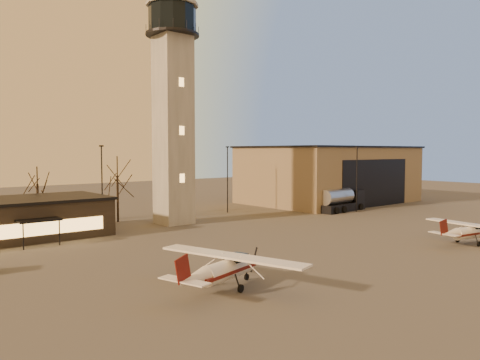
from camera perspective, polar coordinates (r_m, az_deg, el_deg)
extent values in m
plane|color=#484442|center=(39.90, 15.63, -10.23)|extent=(220.00, 220.00, 0.00)
cube|color=gray|center=(61.05, -8.13, 5.94)|extent=(4.00, 4.00, 24.00)
cylinder|color=black|center=(62.75, -8.23, 17.09)|extent=(6.80, 6.80, 0.30)
cylinder|color=black|center=(63.21, -8.25, 18.72)|extent=(6.00, 6.00, 3.40)
cylinder|color=gray|center=(63.73, -8.26, 20.37)|extent=(6.60, 6.60, 0.40)
cube|color=#827155|center=(88.14, 10.83, 0.61)|extent=(30.00, 20.00, 10.00)
cube|color=black|center=(88.03, 10.87, 3.96)|extent=(30.60, 20.60, 0.30)
cube|color=black|center=(82.21, 16.22, -0.37)|extent=(18.00, 0.10, 8.00)
cube|color=black|center=(50.40, -23.31, -4.51)|extent=(4.00, 2.00, 0.20)
cylinder|color=black|center=(61.02, -16.47, -0.75)|extent=(0.16, 0.16, 10.00)
cube|color=black|center=(60.86, -16.55, 4.00)|extent=(0.50, 0.25, 0.18)
cylinder|color=black|center=(71.29, -1.53, 0.00)|extent=(0.16, 0.16, 10.00)
cube|color=black|center=(71.16, -1.54, 4.06)|extent=(0.50, 0.25, 0.18)
cylinder|color=black|center=(74.47, 14.04, 0.04)|extent=(0.16, 0.16, 10.00)
cube|color=black|center=(74.35, 14.10, 3.93)|extent=(0.50, 0.25, 0.18)
cylinder|color=black|center=(64.85, -23.42, -2.76)|extent=(0.28, 0.28, 5.25)
cylinder|color=black|center=(64.22, -14.68, -2.23)|extent=(0.28, 0.28, 6.16)
cylinder|color=black|center=(70.25, -8.70, -2.16)|extent=(0.28, 0.28, 4.97)
cylinder|color=silver|center=(53.03, 26.23, -5.76)|extent=(4.45, 1.93, 1.22)
cone|color=silver|center=(50.42, 24.21, -6.02)|extent=(2.39, 1.40, 1.03)
cube|color=black|center=(53.74, 26.81, -5.21)|extent=(1.55, 1.21, 0.66)
cube|color=#52120B|center=(52.88, 26.12, -5.84)|extent=(5.20, 2.10, 0.21)
cube|color=silver|center=(53.31, 26.54, -4.93)|extent=(3.13, 10.40, 0.13)
cube|color=silver|center=(49.73, 23.64, -6.02)|extent=(1.36, 3.19, 0.07)
cube|color=#52120B|center=(49.55, 23.59, -5.29)|extent=(1.29, 0.29, 1.59)
cylinder|color=white|center=(32.63, -1.55, -10.83)|extent=(5.02, 2.67, 1.36)
cone|color=white|center=(34.91, 1.19, -9.87)|extent=(1.27, 1.52, 1.30)
cone|color=white|center=(29.86, -5.61, -11.90)|extent=(2.74, 1.82, 1.15)
cube|color=black|center=(33.36, -0.49, -9.67)|extent=(1.82, 1.50, 0.73)
cube|color=#5A110C|center=(32.48, -1.77, -10.99)|extent=(5.84, 2.95, 0.23)
cube|color=white|center=(32.86, -1.01, -9.26)|extent=(4.76, 11.52, 0.15)
cube|color=white|center=(29.14, -6.82, -12.09)|extent=(1.88, 3.59, 0.08)
cube|color=#5A110C|center=(28.87, -6.97, -10.73)|extent=(1.42, 0.49, 1.78)
cube|color=black|center=(75.17, 12.25, -3.25)|extent=(9.92, 3.61, 1.26)
cube|color=black|center=(78.09, 13.72, -1.88)|extent=(2.51, 2.82, 2.06)
cube|color=black|center=(78.74, 14.03, -1.59)|extent=(0.31, 2.17, 1.14)
cylinder|color=#ADAEB2|center=(73.84, 11.69, -1.98)|extent=(6.59, 2.97, 2.40)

